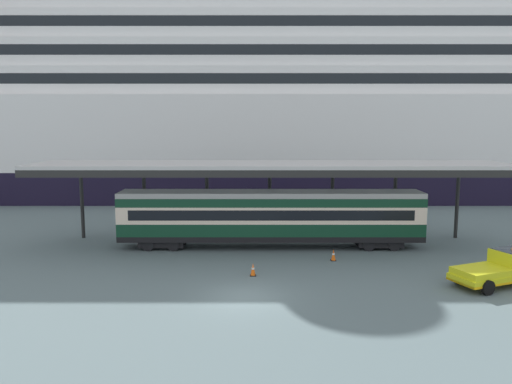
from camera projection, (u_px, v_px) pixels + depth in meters
The scene contains 8 objects.
ground_plane at pixel (246, 297), 25.62m from camera, with size 400.00×400.00×0.00m, color slate.
cruise_ship at pixel (161, 96), 66.20m from camera, with size 161.76×27.70×36.80m.
platform_canopy at pixel (272, 168), 35.78m from camera, with size 34.30×5.81×6.11m.
train_carriage at pixel (272, 216), 35.78m from camera, with size 21.70×2.81×4.11m.
service_truck at pixel (505, 267), 27.55m from camera, with size 5.58×3.85×2.02m.
traffic_cone_near at pixel (255, 269), 29.24m from camera, with size 0.36×0.36×0.77m.
traffic_cone_mid at pixel (335, 255), 32.46m from camera, with size 0.36×0.36×0.78m.
quay_bollard at pixel (463, 274), 27.88m from camera, with size 0.48×0.48×0.96m.
Camera 1 is at (0.61, -24.63, 8.92)m, focal length 34.72 mm.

